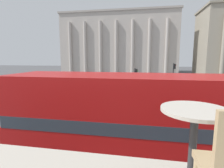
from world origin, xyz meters
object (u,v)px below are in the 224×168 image
traffic_light_far (174,73)px  car_white (182,84)px  car_navy (188,91)px  pedestrian_grey (169,81)px  pedestrian_black (223,92)px  traffic_light_near (215,93)px  double_decker_bus (150,122)px  cafe_dining_table (194,130)px  plaza_building_left (120,44)px  pedestrian_blue (183,80)px  traffic_light_mid (136,79)px  pedestrian_red (107,77)px

traffic_light_far → car_white: size_ratio=0.94×
car_navy → pedestrian_grey: pedestrian_grey is taller
pedestrian_black → car_navy: bearing=95.3°
traffic_light_near → pedestrian_black: bearing=63.8°
double_decker_bus → cafe_dining_table: cafe_dining_table is taller
cafe_dining_table → plaza_building_left: (-8.21, 55.74, 5.10)m
cafe_dining_table → car_white: 27.67m
plaza_building_left → traffic_light_near: size_ratio=10.63×
traffic_light_far → pedestrian_grey: (0.03, 4.09, -1.62)m
car_white → pedestrian_blue: 2.00m
traffic_light_mid → car_white: size_ratio=0.83×
plaza_building_left → pedestrian_black: size_ratio=20.19×
plaza_building_left → traffic_light_mid: plaza_building_left is taller
pedestrian_black → pedestrian_grey: bearing=59.0°
traffic_light_far → pedestrian_grey: bearing=89.6°
car_white → car_navy: bearing=28.0°
cafe_dining_table → car_navy: (4.95, 20.34, -3.27)m
pedestrian_grey → pedestrian_red: size_ratio=0.98×
double_decker_bus → traffic_light_far: bearing=83.5°
traffic_light_mid → car_navy: bearing=17.7°
pedestrian_blue → pedestrian_red: 13.71m
double_decker_bus → traffic_light_near: (4.79, 6.94, -0.06)m
traffic_light_mid → car_navy: size_ratio=0.83×
traffic_light_mid → car_navy: 6.77m
plaza_building_left → car_white: 33.05m
traffic_light_near → pedestrian_black: 7.75m
plaza_building_left → pedestrian_blue: (14.23, -26.90, -8.13)m
pedestrian_blue → traffic_light_mid: bearing=-8.4°
traffic_light_near → pedestrian_red: (-12.07, 19.65, -1.21)m
car_navy → pedestrian_blue: pedestrian_blue is taller
cafe_dining_table → car_white: (5.59, 26.90, -3.27)m
traffic_light_near → pedestrian_red: 23.10m
traffic_light_mid → plaza_building_left: bearing=100.4°
traffic_light_far → plaza_building_left: bearing=110.5°
double_decker_bus → pedestrian_black: size_ratio=6.26×
car_navy → pedestrian_grey: (-1.21, 7.56, 0.25)m
pedestrian_blue → pedestrian_black: pedestrian_black is taller
cafe_dining_table → double_decker_bus: bearing=91.9°
cafe_dining_table → traffic_light_far: cafe_dining_table is taller
double_decker_bus → car_navy: double_decker_bus is taller
pedestrian_blue → pedestrian_grey: size_ratio=1.01×
traffic_light_mid → pedestrian_black: size_ratio=2.02×
plaza_building_left → car_navy: plaza_building_left is taller
pedestrian_grey → traffic_light_near: bearing=-17.6°
plaza_building_left → car_white: (13.80, -28.84, -8.38)m
traffic_light_mid → pedestrian_black: bearing=1.9°
plaza_building_left → traffic_light_mid: 38.63m
double_decker_bus → car_navy: (5.11, 15.51, -1.53)m
plaza_building_left → traffic_light_near: (12.84, -43.97, -6.91)m
plaza_building_left → pedestrian_red: bearing=-88.2°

